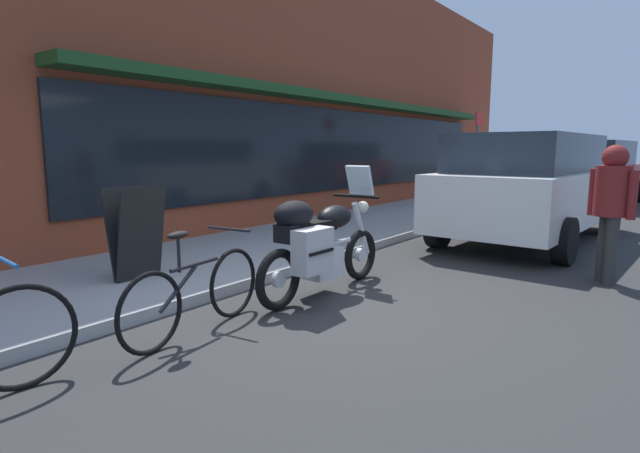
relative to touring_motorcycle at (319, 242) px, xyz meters
The scene contains 10 objects.
ground_plane 0.71m from the touring_motorcycle, 116.94° to the right, with size 80.00×80.00×0.00m, color #2C2C2C.
storefront_building 7.29m from the touring_motorcycle, 31.62° to the left, with size 20.12×0.90×5.94m.
sidewalk_curb 9.09m from the touring_motorcycle, 13.55° to the left, with size 30.00×2.68×0.12m.
touring_motorcycle is the anchor object (origin of this frame).
parked_bicycle 1.54m from the touring_motorcycle, behind, with size 1.65×0.48×0.92m.
parked_minivan 4.89m from the touring_motorcycle, 11.29° to the right, with size 4.93×2.30×1.81m.
pedestrian_walking 3.47m from the touring_motorcycle, 44.27° to the right, with size 0.50×0.52×1.62m.
sandwich_board_sign 2.08m from the touring_motorcycle, 118.13° to the left, with size 0.55×0.43×1.03m.
parking_sign_pole 8.25m from the touring_motorcycle, ahead, with size 0.44×0.07×2.38m.
parked_car_down_block 11.99m from the touring_motorcycle, ahead, with size 4.78×2.38×1.80m.
Camera 1 is at (-4.02, -2.77, 1.57)m, focal length 28.09 mm.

